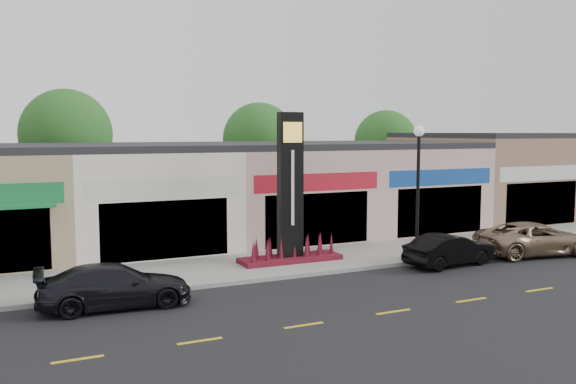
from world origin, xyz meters
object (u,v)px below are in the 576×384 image
car_dark_sedan (115,286)px  car_gold_suv (535,239)px  car_black_conv (450,250)px  lamp_east_near (418,178)px  pylon_sign (290,209)px

car_dark_sedan → car_gold_suv: size_ratio=0.90×
car_black_conv → car_gold_suv: (4.85, 0.15, 0.07)m
lamp_east_near → car_gold_suv: lamp_east_near is taller
pylon_sign → lamp_east_near: bearing=-18.7°
pylon_sign → car_gold_suv: bearing=-14.6°
pylon_sign → car_dark_sedan: bearing=-157.2°
lamp_east_near → car_black_conv: bearing=-59.0°
lamp_east_near → pylon_sign: pylon_sign is taller
car_dark_sedan → car_gold_suv: (18.02, 0.38, 0.05)m
pylon_sign → car_gold_suv: size_ratio=1.16×
car_gold_suv → car_dark_sedan: bearing=100.5°
pylon_sign → car_black_conv: size_ratio=1.53×
car_dark_sedan → car_black_conv: 13.17m
pylon_sign → car_dark_sedan: size_ratio=1.30×
pylon_sign → car_gold_suv: (10.57, -2.75, -1.56)m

